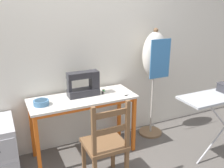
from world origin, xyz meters
TOP-DOWN VIEW (x-y plane):
  - ground_plane at (0.00, 0.00)m, footprint 14.00×14.00m
  - wall_back at (0.00, 0.54)m, footprint 10.00×0.05m
  - sewing_table at (0.00, 0.23)m, footprint 1.23×0.48m
  - sewing_machine at (0.05, 0.30)m, footprint 0.38×0.15m
  - fabric_bowl at (-0.47, 0.22)m, footprint 0.16×0.16m
  - scissors at (0.52, 0.09)m, footprint 0.15×0.09m
  - thread_spool_near_machine at (0.26, 0.25)m, footprint 0.03×0.03m
  - thread_spool_mid_table at (0.30, 0.32)m, footprint 0.04×0.04m
  - wooden_chair at (0.03, -0.35)m, footprint 0.40×0.38m
  - dress_form at (1.01, 0.30)m, footprint 0.34×0.32m

SIDE VIEW (x-z plane):
  - ground_plane at x=0.00m, z-range 0.00..0.00m
  - wooden_chair at x=0.03m, z-range -0.02..0.91m
  - sewing_table at x=0.00m, z-range 0.27..1.01m
  - scissors at x=0.52m, z-range 0.74..0.75m
  - thread_spool_mid_table at x=0.30m, z-range 0.74..0.77m
  - thread_spool_near_machine at x=0.26m, z-range 0.74..0.77m
  - fabric_bowl at x=-0.47m, z-range 0.74..0.80m
  - sewing_machine at x=0.05m, z-range 0.72..1.03m
  - dress_form at x=1.01m, z-range 0.33..1.81m
  - wall_back at x=0.00m, z-range 0.00..2.55m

